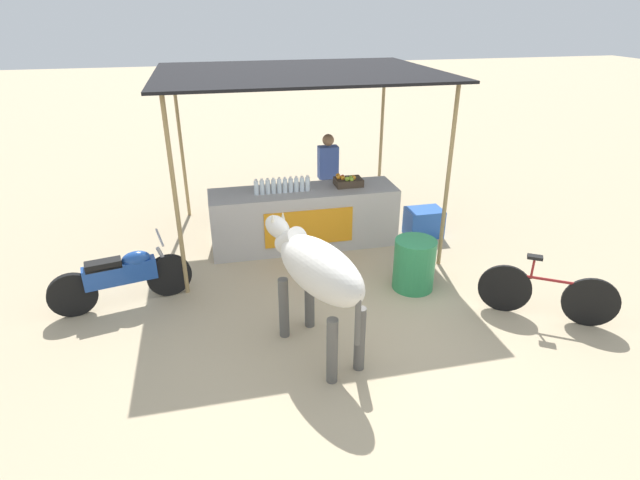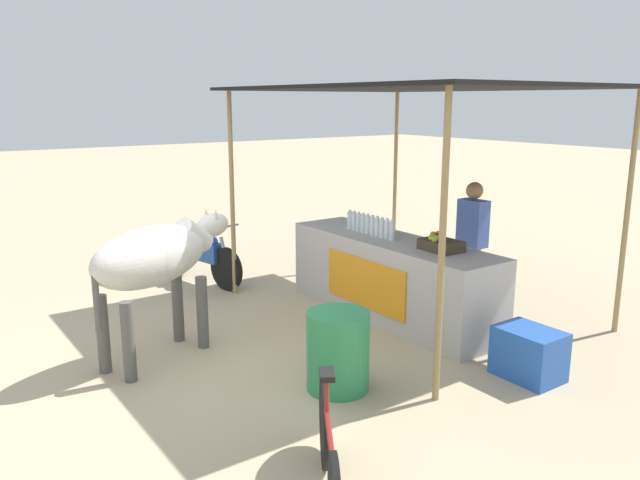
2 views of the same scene
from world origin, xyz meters
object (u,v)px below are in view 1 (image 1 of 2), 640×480
at_px(vendor_behind_counter, 328,179).
at_px(cow, 317,270).
at_px(fruit_crate, 348,181).
at_px(cooler_box, 424,222).
at_px(stall_counter, 304,218).
at_px(motorcycle_parked, 123,276).
at_px(bicycle_leaning, 546,294).
at_px(water_barrel, 414,264).

xyz_separation_m(vendor_behind_counter, cow, (-0.98, -3.51, 0.18)).
bearing_deg(vendor_behind_counter, fruit_crate, -76.96).
height_order(fruit_crate, cooler_box, fruit_crate).
relative_size(stall_counter, cow, 1.65).
xyz_separation_m(motorcycle_parked, bicycle_leaning, (5.22, -1.51, -0.08)).
distance_m(vendor_behind_counter, water_barrel, 2.59).
bearing_deg(cow, vendor_behind_counter, 74.47).
bearing_deg(motorcycle_parked, fruit_crate, 21.19).
distance_m(motorcycle_parked, bicycle_leaning, 5.43).
distance_m(water_barrel, bicycle_leaning, 1.71).
distance_m(water_barrel, motorcycle_parked, 3.91).
height_order(vendor_behind_counter, cow, vendor_behind_counter).
relative_size(cooler_box, cow, 0.33).
distance_m(vendor_behind_counter, bicycle_leaning, 4.08).
height_order(vendor_behind_counter, bicycle_leaning, vendor_behind_counter).
bearing_deg(vendor_behind_counter, stall_counter, -127.66).
height_order(cooler_box, water_barrel, water_barrel).
height_order(cow, bicycle_leaning, cow).
distance_m(stall_counter, bicycle_leaning, 3.78).
height_order(water_barrel, cow, cow).
bearing_deg(water_barrel, stall_counter, 125.46).
distance_m(cooler_box, water_barrel, 1.83).
distance_m(stall_counter, motorcycle_parked, 2.96).
relative_size(vendor_behind_counter, motorcycle_parked, 0.93).
distance_m(stall_counter, cow, 2.84).
distance_m(cooler_box, motorcycle_parked, 4.89).
bearing_deg(fruit_crate, water_barrel, -74.86).
height_order(cow, motorcycle_parked, cow).
relative_size(water_barrel, motorcycle_parked, 0.41).
height_order(stall_counter, fruit_crate, fruit_crate).
height_order(stall_counter, bicycle_leaning, stall_counter).
xyz_separation_m(stall_counter, motorcycle_parked, (-2.67, -1.28, -0.05)).
bearing_deg(bicycle_leaning, cooler_box, 99.98).
xyz_separation_m(water_barrel, motorcycle_parked, (-3.89, 0.44, 0.06)).
bearing_deg(bicycle_leaning, vendor_behind_counter, 119.10).
relative_size(stall_counter, cooler_box, 5.00).
bearing_deg(cow, fruit_crate, 67.91).
height_order(stall_counter, cow, cow).
bearing_deg(cooler_box, motorcycle_parked, -166.06).
bearing_deg(stall_counter, bicycle_leaning, -47.52).
distance_m(vendor_behind_counter, motorcycle_parked, 3.85).
bearing_deg(cow, cooler_box, 47.13).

